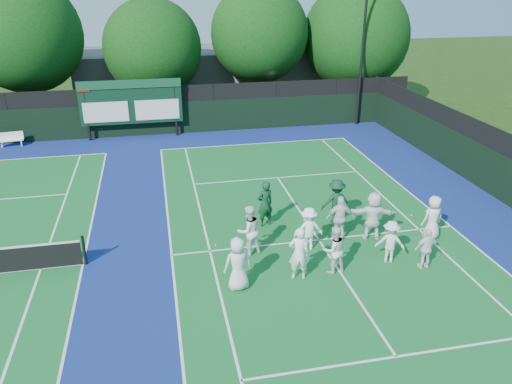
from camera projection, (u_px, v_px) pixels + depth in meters
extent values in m
plane|color=#1C350E|center=(328.00, 253.00, 17.87)|extent=(120.00, 120.00, 0.00)
cube|color=navy|center=(157.00, 257.00, 17.65)|extent=(34.00, 32.00, 0.01)
cube|color=#135E27|center=(319.00, 240.00, 18.76)|extent=(10.97, 23.77, 0.00)
cube|color=silver|center=(255.00, 144.00, 29.43)|extent=(10.97, 0.08, 0.00)
cube|color=silver|center=(172.00, 255.00, 17.74)|extent=(0.08, 23.77, 0.00)
cube|color=silver|center=(451.00, 226.00, 19.78)|extent=(0.08, 23.77, 0.00)
cube|color=silver|center=(210.00, 251.00, 18.00)|extent=(0.08, 23.77, 0.00)
cube|color=silver|center=(419.00, 229.00, 19.53)|extent=(0.08, 23.77, 0.00)
cube|color=silver|center=(396.00, 357.00, 13.02)|extent=(8.23, 0.08, 0.00)
cube|color=silver|center=(278.00, 178.00, 24.51)|extent=(8.23, 0.08, 0.00)
cube|color=silver|center=(319.00, 240.00, 18.76)|extent=(0.08, 12.80, 0.00)
cube|color=silver|center=(1.00, 160.00, 26.82)|extent=(10.97, 0.08, 0.00)
cube|color=silver|center=(83.00, 264.00, 17.18)|extent=(0.08, 23.77, 0.00)
cube|color=silver|center=(41.00, 269.00, 16.92)|extent=(0.08, 23.77, 0.00)
cube|color=black|center=(150.00, 119.00, 30.71)|extent=(34.00, 0.08, 2.00)
cube|color=black|center=(148.00, 95.00, 30.11)|extent=(34.00, 0.05, 1.00)
cylinder|color=black|center=(87.00, 112.00, 29.38)|extent=(0.16, 0.16, 3.50)
cylinder|color=black|center=(176.00, 108.00, 30.35)|extent=(0.16, 0.16, 3.50)
cube|color=black|center=(131.00, 102.00, 29.69)|extent=(6.00, 0.15, 2.60)
cube|color=#124127|center=(129.00, 84.00, 29.16)|extent=(6.00, 0.05, 0.50)
cube|color=silver|center=(106.00, 112.00, 29.52)|extent=(2.60, 0.04, 1.20)
cube|color=silver|center=(157.00, 110.00, 30.08)|extent=(2.60, 0.04, 1.20)
cube|color=maroon|center=(83.00, 88.00, 28.71)|extent=(0.70, 0.04, 0.50)
cube|color=#58585D|center=(200.00, 77.00, 38.24)|extent=(18.00, 6.00, 4.00)
cylinder|color=black|center=(363.00, 47.00, 31.36)|extent=(0.16, 0.16, 10.00)
cylinder|color=black|center=(84.00, 250.00, 16.98)|extent=(0.10, 0.10, 1.10)
cube|color=white|center=(11.00, 140.00, 28.86)|extent=(1.36, 0.52, 0.05)
cube|color=white|center=(11.00, 136.00, 28.88)|extent=(1.32, 0.22, 0.44)
cube|color=white|center=(2.00, 144.00, 28.84)|extent=(0.09, 0.31, 0.35)
cube|color=white|center=(22.00, 143.00, 29.03)|extent=(0.09, 0.31, 0.35)
cylinder|color=black|center=(36.00, 103.00, 32.30)|extent=(0.44, 0.44, 3.13)
sphere|color=black|center=(24.00, 35.00, 30.62)|extent=(7.05, 7.05, 7.05)
sphere|color=black|center=(38.00, 46.00, 31.28)|extent=(4.93, 4.93, 4.93)
cylinder|color=black|center=(157.00, 103.00, 33.87)|extent=(0.44, 0.44, 2.40)
sphere|color=black|center=(153.00, 48.00, 32.44)|extent=(6.36, 6.36, 6.36)
sphere|color=black|center=(162.00, 57.00, 33.08)|extent=(4.45, 4.45, 4.45)
cylinder|color=black|center=(259.00, 93.00, 35.06)|extent=(0.44, 0.44, 3.10)
sphere|color=black|center=(259.00, 33.00, 33.46)|extent=(6.56, 6.56, 6.56)
sphere|color=black|center=(267.00, 43.00, 34.10)|extent=(4.59, 4.59, 4.59)
cylinder|color=black|center=(351.00, 93.00, 36.48)|extent=(0.44, 0.44, 2.39)
sphere|color=black|center=(356.00, 37.00, 34.89)|extent=(7.43, 7.43, 7.43)
sphere|color=black|center=(361.00, 47.00, 35.57)|extent=(5.20, 5.20, 5.20)
sphere|color=#CBE71B|center=(216.00, 245.00, 18.35)|extent=(0.07, 0.07, 0.07)
sphere|color=#CBE71B|center=(245.00, 252.00, 17.92)|extent=(0.07, 0.07, 0.07)
sphere|color=#CBE71B|center=(304.00, 220.00, 20.20)|extent=(0.07, 0.07, 0.07)
sphere|color=#CBE71B|center=(411.00, 215.00, 20.63)|extent=(0.07, 0.07, 0.07)
imported|color=silver|center=(238.00, 264.00, 15.54)|extent=(0.93, 0.66, 1.80)
imported|color=white|center=(299.00, 253.00, 16.08)|extent=(0.75, 0.57, 1.84)
imported|color=silver|center=(334.00, 250.00, 16.45)|extent=(0.90, 0.75, 1.69)
imported|color=silver|center=(390.00, 242.00, 17.08)|extent=(1.14, 0.91, 1.54)
imported|color=white|center=(427.00, 249.00, 16.73)|extent=(0.87, 0.38, 1.47)
imported|color=white|center=(249.00, 230.00, 17.49)|extent=(1.09, 0.97, 1.87)
imported|color=white|center=(309.00, 229.00, 17.86)|extent=(1.07, 0.64, 1.63)
imported|color=silver|center=(340.00, 218.00, 18.45)|extent=(1.10, 0.60, 1.78)
imported|color=white|center=(373.00, 215.00, 18.58)|extent=(1.82, 1.01, 1.88)
imported|color=silver|center=(433.00, 218.00, 18.57)|extent=(0.92, 0.67, 1.72)
imported|color=#0F3820|center=(265.00, 204.00, 19.51)|extent=(0.79, 0.64, 1.88)
imported|color=#0E331E|center=(336.00, 202.00, 19.75)|extent=(1.21, 0.71, 1.84)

